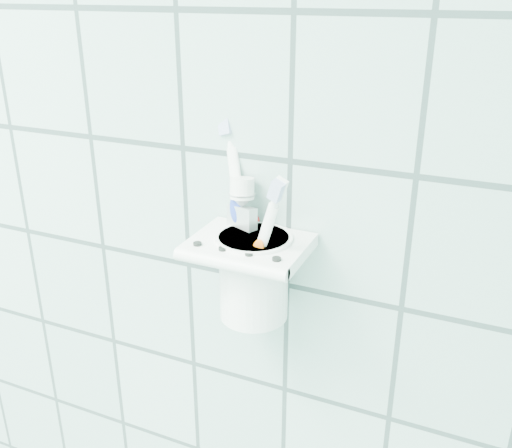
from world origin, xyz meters
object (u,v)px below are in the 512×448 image
toothbrush_orange (242,230)px  toothpaste_tube (240,236)px  cup (254,273)px  holder_bracket (250,247)px  toothbrush_pink (250,218)px  toothbrush_blue (256,223)px

toothbrush_orange → toothpaste_tube: size_ratio=1.22×
cup → toothpaste_tube: 0.04m
holder_bracket → cup: bearing=54.6°
cup → toothbrush_pink: toothbrush_pink is taller
toothbrush_orange → toothpaste_tube: bearing=141.6°
holder_bracket → toothbrush_orange: toothbrush_orange is taller
toothbrush_pink → toothbrush_blue: 0.03m
toothbrush_pink → toothbrush_blue: (-0.00, 0.02, -0.01)m
toothpaste_tube → cup: bearing=2.1°
holder_bracket → cup: (0.00, 0.00, -0.03)m
toothbrush_pink → toothbrush_blue: size_ratio=1.16×
toothbrush_pink → toothbrush_orange: bearing=151.7°
cup → holder_bracket: bearing=-125.4°
holder_bracket → cup: same height
holder_bracket → toothbrush_blue: size_ratio=0.65×
cup → toothbrush_pink: bearing=-97.8°
cup → toothpaste_tube: toothpaste_tube is taller
toothbrush_blue → toothbrush_orange: bearing=-140.5°
toothbrush_blue → toothbrush_orange: (-0.01, -0.01, -0.00)m
holder_bracket → toothpaste_tube: size_ratio=0.83×
holder_bracket → toothbrush_blue: bearing=95.1°
toothbrush_blue → toothbrush_pink: bearing=-94.6°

